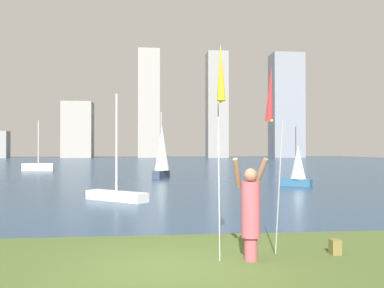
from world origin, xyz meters
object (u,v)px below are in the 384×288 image
Objects in this scene: bag at (335,247)px; person at (251,210)px; sailboat_2 at (162,152)px; sailboat_1 at (297,167)px; kite_flag_right at (271,98)px; sailboat_0 at (116,194)px; sailboat_3 at (38,166)px; kite_flag_left at (221,79)px.

person is at bearing -171.33° from bag.
bag is at bearing -83.52° from sailboat_2.
kite_flag_right is at bearing -111.91° from sailboat_1.
sailboat_1 is (5.98, 14.88, -2.05)m from kite_flag_right.
person is at bearing -112.93° from sailboat_1.
sailboat_2 is at bearing 134.16° from sailboat_1.
sailboat_0 is 27.52m from sailboat_3.
kite_flag_left is 13.64× the size of bag.
person is 0.48× the size of kite_flag_left.
bag is 0.09× the size of sailboat_1.
sailboat_2 is at bearing 99.42° from person.
sailboat_1 is 27.65m from sailboat_3.
sailboat_3 reaches higher than kite_flag_right.
sailboat_0 reaches higher than person.
sailboat_1 is (7.14, 15.62, -2.31)m from kite_flag_left.
bag is 0.06× the size of sailboat_3.
person is 16.85m from sailboat_1.
person is 37.66m from sailboat_3.
sailboat_1 is at bearing 65.42° from kite_flag_left.
person is 0.39× the size of sailboat_3.
sailboat_3 is (-19.09, 20.00, -0.66)m from sailboat_1.
kite_flag_right reaches higher than bag.
sailboat_3 is (-9.39, 25.87, 0.13)m from sailboat_0.
sailboat_0 is 0.90× the size of sailboat_2.
sailboat_2 reaches higher than kite_flag_left.
kite_flag_right is at bearing 32.46° from kite_flag_left.
sailboat_3 is (-11.70, 12.39, -1.51)m from sailboat_2.
bag is at bearing -67.92° from sailboat_3.
person is at bearing 9.71° from kite_flag_left.
sailboat_1 is at bearing 31.18° from sailboat_0.
person is 23.16m from sailboat_2.
sailboat_1 is at bearing 68.09° from kite_flag_right.
kite_flag_right is (1.16, 0.74, -0.26)m from kite_flag_left.
sailboat_3 is (-12.53, 35.52, -0.54)m from person.
kite_flag_left is at bearing -171.08° from bag.
sailboat_1 is 10.64m from sailboat_2.
sailboat_0 reaches higher than bag.
kite_flag_left is 0.84× the size of sailboat_2.
person is 2.34m from kite_flag_right.
sailboat_3 is at bearing 133.36° from sailboat_2.
person is 0.51× the size of kite_flag_right.
sailboat_1 is at bearing -46.33° from sailboat_3.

